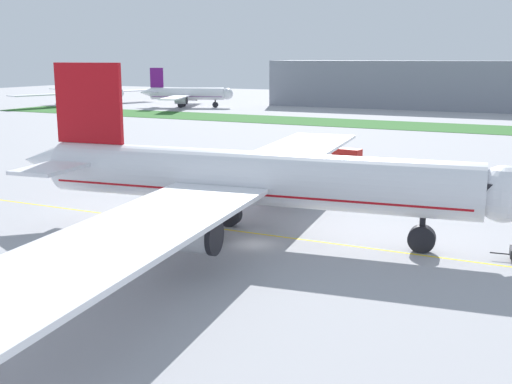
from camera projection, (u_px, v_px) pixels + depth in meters
ground_plane at (254, 244)px, 66.24m from camera, size 600.00×600.00×0.00m
apron_taxi_line at (269, 235)px, 69.61m from camera, size 280.00×0.36×0.01m
grass_median_strip at (449, 128)px, 176.15m from camera, size 320.00×24.00×0.10m
airliner_foreground at (244, 179)px, 68.40m from camera, size 57.55×91.94×18.58m
ground_crew_wingwalker_port at (49, 252)px, 60.27m from camera, size 0.58×0.35×1.70m
service_truck_baggage_loader at (443, 172)px, 99.19m from camera, size 5.50×2.66×2.93m
service_truck_fuel_bowser at (347, 154)px, 118.29m from camera, size 5.63×3.32×2.50m
parked_airliner_far_left at (90, 92)px, 260.95m from camera, size 42.26×66.71×16.07m
parked_airliner_far_centre at (186, 94)px, 247.96m from camera, size 35.78×55.52×15.27m
terminal_building at (427, 85)px, 239.85m from camera, size 122.84×20.00×18.00m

